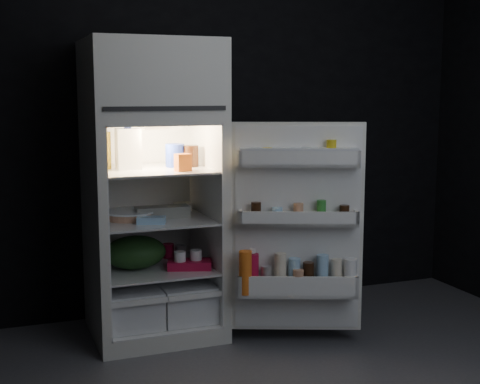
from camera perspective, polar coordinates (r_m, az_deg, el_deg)
name	(u,v)px	position (r m, az deg, el deg)	size (l,w,h in m)	color
wall_back	(191,111)	(4.49, -4.21, 6.88)	(4.00, 0.00, 2.70)	black
refrigerator	(151,179)	(4.06, -7.56, 1.07)	(0.76, 0.71, 1.78)	white
fridge_door	(297,232)	(3.87, 4.89, -3.42)	(0.74, 0.44, 1.22)	white
milk_jug	(128,149)	(4.00, -9.53, 3.66)	(0.14, 0.14, 0.24)	white
mayo_jar	(175,155)	(4.08, -5.57, 3.12)	(0.12, 0.12, 0.14)	navy
jam_jar	(190,156)	(4.09, -4.27, 3.08)	(0.10, 0.10, 0.13)	black
amber_bottle	(103,150)	(4.04, -11.58, 3.50)	(0.09, 0.09, 0.22)	gold
small_carton	(183,162)	(3.87, -4.89, 2.53)	(0.09, 0.06, 0.10)	orange
egg_carton	(162,212)	(4.06, -6.65, -1.71)	(0.32, 0.12, 0.07)	gray
pie	(130,216)	(4.05, -9.41, -2.00)	(0.29, 0.29, 0.04)	tan
flat_package	(151,220)	(3.89, -7.58, -2.40)	(0.16, 0.08, 0.04)	#94C1E6
wrapped_pkg	(183,206)	(4.30, -4.93, -1.23)	(0.11, 0.09, 0.05)	beige
produce_bag	(135,252)	(4.08, -8.94, -5.10)	(0.37, 0.31, 0.20)	#193815
yogurt_tray	(190,264)	(4.05, -4.32, -6.18)	(0.26, 0.14, 0.05)	#AE0E33
small_can_red	(168,251)	(4.32, -6.16, -5.00)	(0.08, 0.08, 0.09)	#AE0E33
small_can_silver	(180,252)	(4.27, -5.11, -5.13)	(0.07, 0.07, 0.09)	silver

